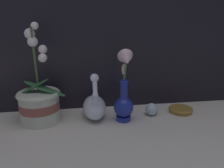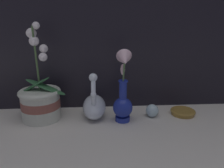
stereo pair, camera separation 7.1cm
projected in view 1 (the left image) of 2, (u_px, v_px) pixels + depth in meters
name	position (u px, v px, depth m)	size (l,w,h in m)	color
ground_plane	(116.00, 127.00, 0.87)	(2.80, 2.80, 0.00)	beige
orchid_potted_plant	(39.00, 102.00, 0.90)	(0.22, 0.17, 0.40)	beige
swan_figurine	(94.00, 106.00, 0.94)	(0.10, 0.20, 0.21)	silver
blue_vase	(124.00, 97.00, 0.89)	(0.08, 0.12, 0.31)	navy
glass_sphere	(152.00, 109.00, 0.97)	(0.06, 0.06, 0.06)	silver
amber_dish	(181.00, 109.00, 1.00)	(0.11, 0.11, 0.02)	olive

